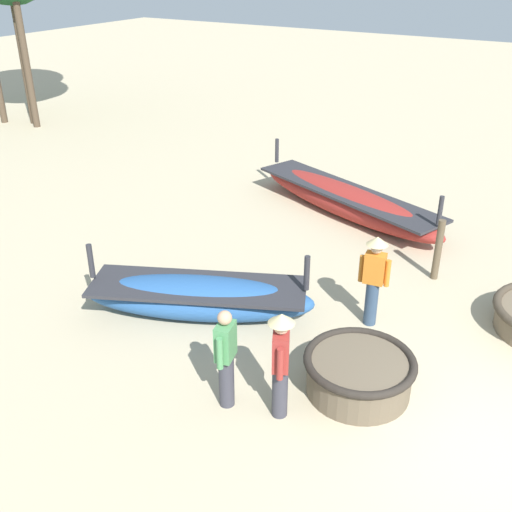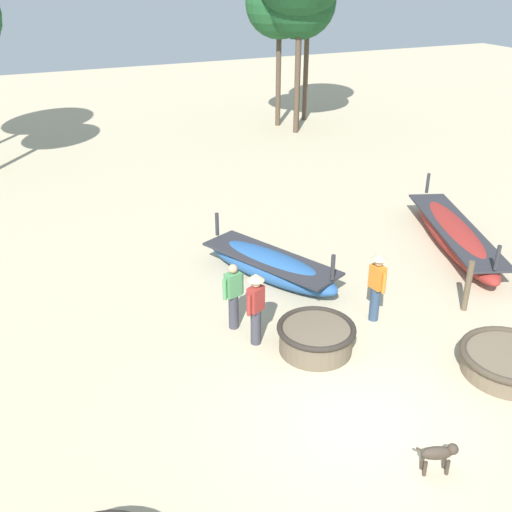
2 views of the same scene
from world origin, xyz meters
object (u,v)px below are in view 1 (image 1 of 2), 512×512
fisherman_by_coracle (374,275)px  long_boat_white_hull (346,200)px  mooring_post_mid_beach (438,250)px  long_boat_red_hull (198,297)px  fisherman_hauling (226,356)px  fisherman_standing_right (281,359)px  coracle_upturned (359,373)px

fisherman_by_coracle → long_boat_white_hull: bearing=28.3°
mooring_post_mid_beach → long_boat_red_hull: bearing=137.2°
fisherman_hauling → mooring_post_mid_beach: (5.19, -1.50, -0.21)m
fisherman_hauling → mooring_post_mid_beach: fisherman_hauling is taller
long_boat_white_hull → fisherman_hauling: bearing=-169.9°
mooring_post_mid_beach → fisherman_hauling: bearing=163.9°
long_boat_red_hull → mooring_post_mid_beach: long_boat_red_hull is taller
long_boat_white_hull → mooring_post_mid_beach: long_boat_white_hull is taller
fisherman_by_coracle → fisherman_standing_right: size_ratio=1.00×
coracle_upturned → fisherman_by_coracle: bearing=15.9°
fisherman_standing_right → mooring_post_mid_beach: (4.99, -0.75, -0.33)m
mooring_post_mid_beach → fisherman_by_coracle: bearing=166.7°
long_boat_white_hull → mooring_post_mid_beach: 3.47m
fisherman_hauling → mooring_post_mid_beach: size_ratio=1.25×
fisherman_by_coracle → fisherman_standing_right: bearing=175.2°
fisherman_by_coracle → fisherman_standing_right: same height
long_boat_white_hull → fisherman_by_coracle: bearing=-151.7°
coracle_upturned → fisherman_by_coracle: fisherman_by_coracle is taller
long_boat_white_hull → mooring_post_mid_beach: bearing=-126.4°
coracle_upturned → long_boat_red_hull: size_ratio=0.39×
coracle_upturned → fisherman_standing_right: bearing=144.1°
coracle_upturned → fisherman_by_coracle: (1.79, 0.51, 0.63)m
coracle_upturned → fisherman_by_coracle: size_ratio=0.98×
long_boat_red_hull → fisherman_by_coracle: fisherman_by_coracle is taller
long_boat_red_hull → long_boat_white_hull: long_boat_white_hull is taller
long_boat_red_hull → long_boat_white_hull: bearing=-4.5°
fisherman_by_coracle → mooring_post_mid_beach: bearing=-13.3°
long_boat_white_hull → long_boat_red_hull: bearing=175.5°
coracle_upturned → long_boat_white_hull: bearing=24.8°
long_boat_white_hull → fisherman_by_coracle: fisherman_by_coracle is taller
coracle_upturned → fisherman_standing_right: size_ratio=0.98×
fisherman_standing_right → fisherman_hauling: 0.78m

